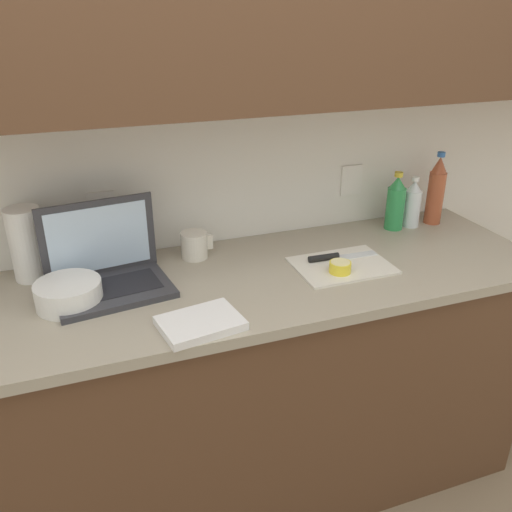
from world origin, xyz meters
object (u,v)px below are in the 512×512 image
(bottle_water_clear, at_px, (436,191))
(bowl_white, at_px, (69,294))
(cutting_board, at_px, (342,265))
(paper_towel_roll, at_px, (27,244))
(laptop, at_px, (107,269))
(bottle_green_soda, at_px, (396,203))
(knife, at_px, (331,257))
(lemon_half_cut, at_px, (340,267))
(bottle_oil_tall, at_px, (412,204))
(measuring_cup, at_px, (194,245))

(bottle_water_clear, bearing_deg, bowl_white, -172.29)
(cutting_board, relative_size, paper_towel_roll, 1.35)
(laptop, xyz_separation_m, bottle_green_soda, (1.12, 0.11, 0.04))
(paper_towel_roll, bearing_deg, cutting_board, -15.52)
(laptop, bearing_deg, bowl_white, -154.24)
(bottle_water_clear, distance_m, paper_towel_roll, 1.53)
(paper_towel_roll, bearing_deg, bottle_water_clear, -1.27)
(paper_towel_roll, bearing_deg, knife, -13.02)
(lemon_half_cut, xyz_separation_m, bottle_oil_tall, (0.47, 0.29, 0.07))
(bottle_water_clear, relative_size, bowl_white, 1.50)
(laptop, height_order, measuring_cup, laptop)
(bottle_green_soda, height_order, measuring_cup, bottle_green_soda)
(bowl_white, distance_m, paper_towel_roll, 0.26)
(laptop, distance_m, paper_towel_roll, 0.28)
(knife, bearing_deg, paper_towel_roll, 169.05)
(laptop, height_order, cutting_board, laptop)
(lemon_half_cut, height_order, bottle_water_clear, bottle_water_clear)
(bottle_oil_tall, distance_m, bowl_white, 1.33)
(cutting_board, xyz_separation_m, bottle_water_clear, (0.54, 0.24, 0.13))
(laptop, height_order, bottle_water_clear, bottle_water_clear)
(knife, height_order, measuring_cup, measuring_cup)
(cutting_board, distance_m, paper_towel_roll, 1.03)
(bottle_oil_tall, xyz_separation_m, measuring_cup, (-0.89, 0.00, -0.05))
(bottle_green_soda, bearing_deg, bottle_oil_tall, 0.00)
(bottle_green_soda, xyz_separation_m, bottle_water_clear, (0.18, 0.00, 0.03))
(lemon_half_cut, height_order, bottle_green_soda, bottle_green_soda)
(paper_towel_roll, bearing_deg, laptop, -33.11)
(bottle_oil_tall, relative_size, paper_towel_roll, 0.85)
(bowl_white, bearing_deg, measuring_cup, 24.63)
(laptop, bearing_deg, cutting_board, -16.84)
(lemon_half_cut, bearing_deg, paper_towel_roll, 161.26)
(bottle_oil_tall, relative_size, measuring_cup, 1.81)
(lemon_half_cut, relative_size, measuring_cup, 0.64)
(measuring_cup, xyz_separation_m, paper_towel_roll, (-0.53, 0.03, 0.07))
(measuring_cup, bearing_deg, cutting_board, -28.47)
(knife, xyz_separation_m, bottle_green_soda, (0.37, 0.19, 0.09))
(laptop, bearing_deg, knife, -13.29)
(lemon_half_cut, distance_m, bowl_white, 0.85)
(bottle_green_soda, bearing_deg, lemon_half_cut, -143.59)
(laptop, xyz_separation_m, knife, (0.74, -0.08, -0.05))
(lemon_half_cut, xyz_separation_m, bowl_white, (-0.85, 0.10, 0.01))
(cutting_board, height_order, measuring_cup, measuring_cup)
(bottle_green_soda, xyz_separation_m, measuring_cup, (-0.81, 0.00, -0.06))
(bottle_oil_tall, bearing_deg, lemon_half_cut, -148.46)
(knife, distance_m, measuring_cup, 0.48)
(lemon_half_cut, relative_size, bottle_oil_tall, 0.35)
(cutting_board, xyz_separation_m, lemon_half_cut, (-0.03, -0.05, 0.02))
(bottle_green_soda, relative_size, paper_towel_roll, 0.96)
(knife, bearing_deg, lemon_half_cut, -98.99)
(lemon_half_cut, xyz_separation_m, paper_towel_roll, (-0.95, 0.32, 0.09))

